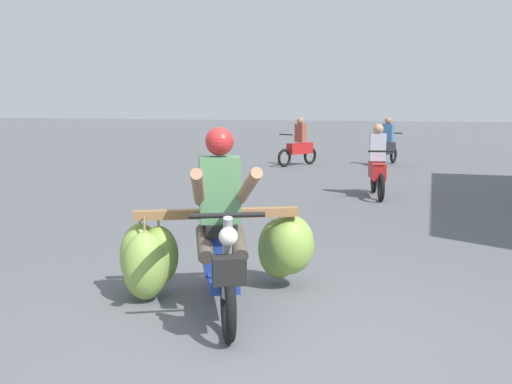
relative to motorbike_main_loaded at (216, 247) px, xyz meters
The scene contains 5 objects.
ground_plane 1.32m from the motorbike_main_loaded, 48.23° to the right, with size 120.00×120.00×0.00m, color #56595E.
motorbike_main_loaded is the anchor object (origin of this frame).
motorbike_distant_ahead_left 6.54m from the motorbike_main_loaded, 82.66° to the left, with size 0.59×1.60×1.40m.
motorbike_distant_ahead_right 12.49m from the motorbike_main_loaded, 87.31° to the left, with size 0.59×1.60×1.40m.
motorbike_distant_far_ahead 11.81m from the motorbike_main_loaded, 99.13° to the left, with size 0.91×1.44×1.40m.
Camera 1 is at (1.02, -3.84, 1.76)m, focal length 40.45 mm.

